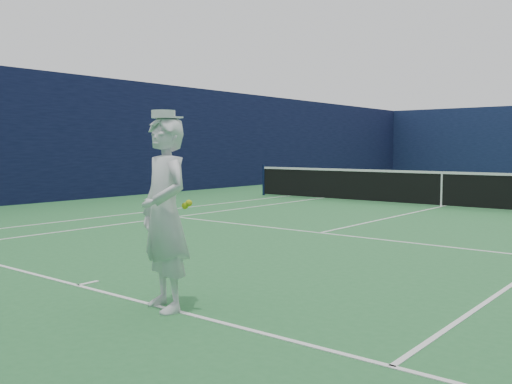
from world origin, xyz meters
The scene contains 5 objects.
ground centered at (0.00, 0.00, 0.00)m, with size 80.00×80.00×0.00m, color #2A6F38.
court_markings centered at (0.00, 0.00, 0.00)m, with size 11.03×23.83×0.01m.
windscreen_fence centered at (0.00, 0.00, 2.00)m, with size 20.12×36.12×4.00m.
tennis_net centered at (0.00, 0.00, 0.55)m, with size 12.88×0.09×1.07m.
tennis_player centered at (1.59, -11.90, 1.00)m, with size 0.83×0.69×2.05m.
Camera 1 is at (5.96, -15.84, 1.67)m, focal length 40.00 mm.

